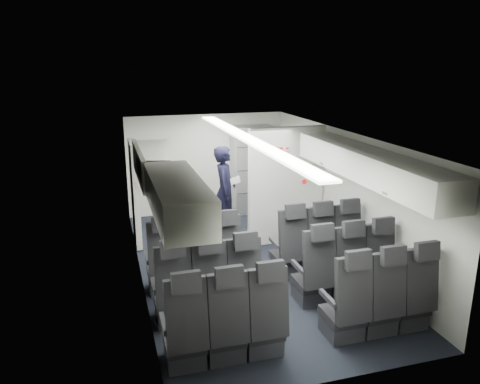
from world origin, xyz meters
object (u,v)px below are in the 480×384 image
seat_row_rear (306,315)px  boarding_door (135,193)px  seat_row_mid (278,281)px  flight_attendant (225,191)px  seat_row_front (257,255)px  galley_unit (252,169)px  carry_on_bag (157,170)px

seat_row_rear → boarding_door: (-1.64, 3.89, 0.55)m
boarding_door → seat_row_rear: bearing=-67.1°
seat_row_mid → boarding_door: 3.45m
seat_row_rear → flight_attendant: 3.86m
seat_row_front → galley_unit: size_ratio=1.75×
seat_row_front → seat_row_rear: same height
seat_row_mid → galley_unit: size_ratio=1.75×
seat_row_front → carry_on_bag: size_ratio=9.06×
seat_row_mid → flight_attendant: size_ratio=1.92×
seat_row_mid → flight_attendant: bearing=89.6°
seat_row_front → carry_on_bag: bearing=169.6°
carry_on_bag → flight_attendant: bearing=64.9°
seat_row_mid → galley_unit: (0.95, 4.15, 0.55)m
galley_unit → flight_attendant: bearing=-127.2°
seat_row_rear → flight_attendant: size_ratio=1.92×
galley_unit → carry_on_bag: (-2.36, -3.00, 0.82)m
flight_attendant → carry_on_bag: (-1.44, -1.77, 0.90)m
seat_row_front → boarding_door: boarding_door is taller
flight_attendant → seat_row_mid: bearing=-161.0°
seat_row_front → boarding_door: size_ratio=1.79×
seat_row_front → carry_on_bag: 1.98m
galley_unit → boarding_door: (-2.59, -1.17, 0.00)m
galley_unit → flight_attendant: size_ratio=1.10×
seat_row_rear → galley_unit: galley_unit is taller
carry_on_bag → seat_row_front: bearing=3.6°
galley_unit → carry_on_bag: size_ratio=5.17×
galley_unit → seat_row_front: bearing=-106.3°
seat_row_front → flight_attendant: 2.08m
galley_unit → carry_on_bag: 3.90m
seat_row_front → boarding_door: 2.71m
seat_row_front → seat_row_mid: bearing=-90.0°
flight_attendant → carry_on_bag: carry_on_bag is taller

